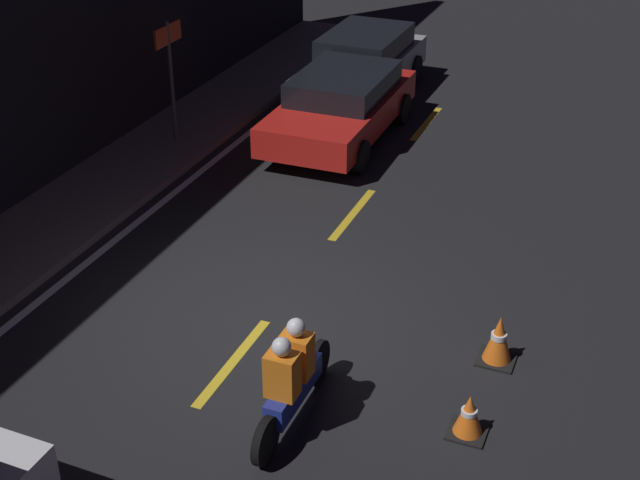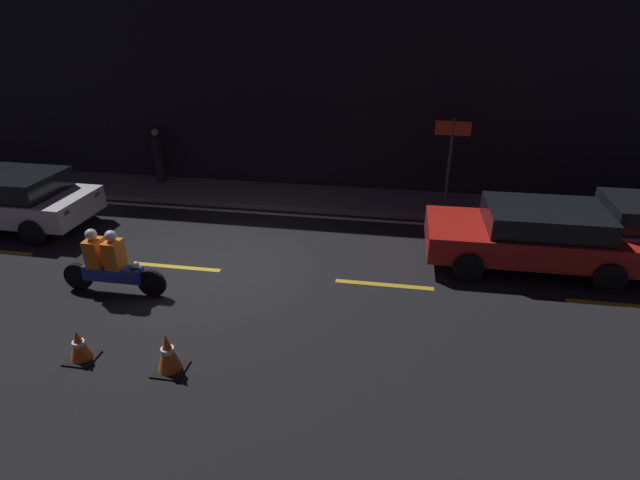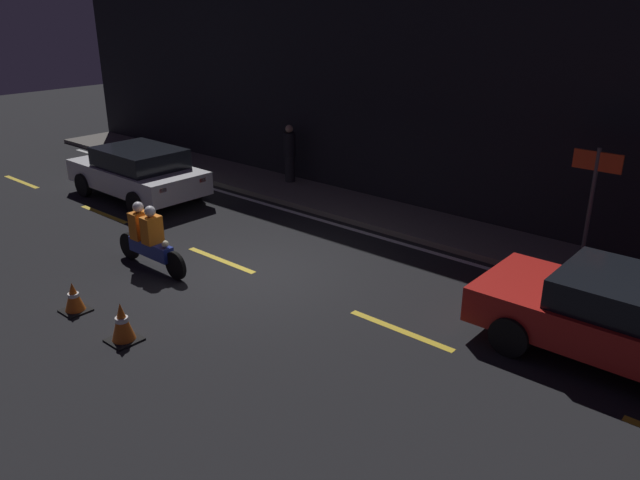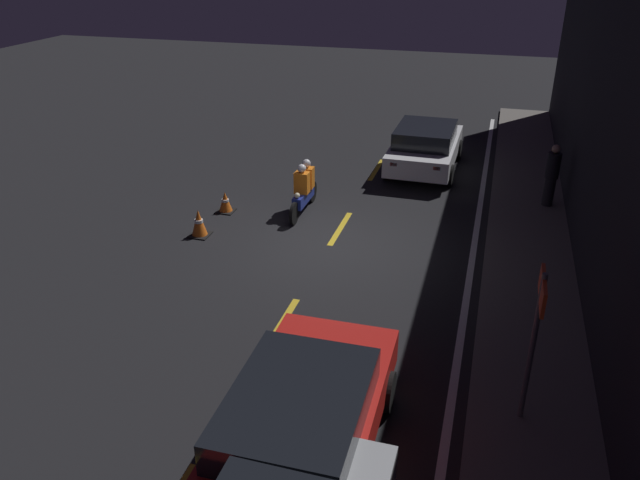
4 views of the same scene
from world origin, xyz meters
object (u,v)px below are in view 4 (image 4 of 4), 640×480
at_px(motorcycle, 304,189).
at_px(taxi_red, 301,422).
at_px(sedan_white, 425,146).
at_px(traffic_cone_mid, 199,223).
at_px(pedestrian, 552,175).
at_px(shop_sign, 537,319).
at_px(traffic_cone_near, 225,202).

bearing_deg(motorcycle, taxi_red, 17.17).
relative_size(sedan_white, traffic_cone_mid, 6.15).
relative_size(taxi_red, traffic_cone_mid, 6.50).
bearing_deg(traffic_cone_mid, pedestrian, 116.29).
height_order(taxi_red, shop_sign, shop_sign).
height_order(sedan_white, traffic_cone_near, sedan_white).
xyz_separation_m(sedan_white, taxi_red, (12.50, -0.00, -0.02)).
bearing_deg(motorcycle, traffic_cone_near, -73.60).
bearing_deg(taxi_red, traffic_cone_mid, 35.66).
relative_size(taxi_red, shop_sign, 1.82).
relative_size(sedan_white, pedestrian, 2.51).
relative_size(traffic_cone_near, traffic_cone_mid, 0.82).
height_order(motorcycle, shop_sign, shop_sign).
distance_m(taxi_red, motorcycle, 8.73).
height_order(taxi_red, pedestrian, pedestrian).
height_order(motorcycle, traffic_cone_near, motorcycle).
relative_size(motorcycle, traffic_cone_mid, 3.18).
xyz_separation_m(sedan_white, shop_sign, (10.85, 2.86, 1.06)).
height_order(traffic_cone_mid, shop_sign, shop_sign).
relative_size(sedan_white, traffic_cone_near, 7.53).
xyz_separation_m(sedan_white, pedestrian, (2.26, 3.54, 0.21)).
xyz_separation_m(traffic_cone_mid, pedestrian, (-4.01, 8.11, 0.64)).
xyz_separation_m(taxi_red, shop_sign, (-1.65, 2.86, 1.09)).
xyz_separation_m(sedan_white, motorcycle, (4.16, -2.58, -0.12)).
distance_m(taxi_red, traffic_cone_near, 9.01).
relative_size(traffic_cone_mid, pedestrian, 0.41).
height_order(sedan_white, traffic_cone_mid, sedan_white).
bearing_deg(motorcycle, sedan_white, 148.18).
bearing_deg(taxi_red, motorcycle, 16.61).
distance_m(taxi_red, pedestrian, 10.84).
height_order(taxi_red, traffic_cone_near, taxi_red).
relative_size(traffic_cone_mid, shop_sign, 0.28).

